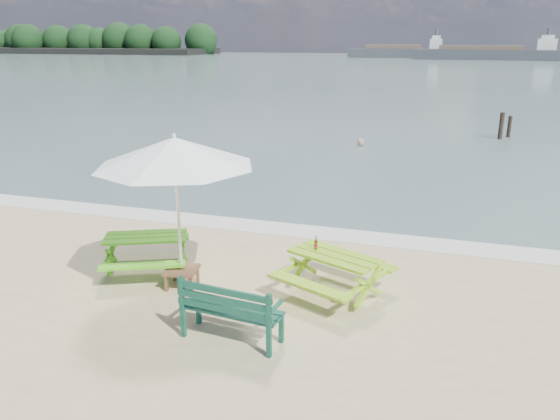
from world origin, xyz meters
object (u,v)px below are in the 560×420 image
(patio_umbrella, at_px, (175,152))
(swimmer, at_px, (360,158))
(side_table, at_px, (182,277))
(park_bench, at_px, (232,322))
(picnic_table_right, at_px, (334,275))
(picnic_table_left, at_px, (147,254))
(beer_bottle, at_px, (316,245))

(patio_umbrella, xyz_separation_m, swimmer, (0.84, 14.60, -3.02))
(side_table, bearing_deg, park_bench, -42.25)
(picnic_table_right, relative_size, side_table, 3.48)
(park_bench, bearing_deg, picnic_table_left, 143.74)
(picnic_table_left, height_order, beer_bottle, beer_bottle)
(patio_umbrella, bearing_deg, picnic_table_left, 155.75)
(park_bench, bearing_deg, picnic_table_right, 59.47)
(picnic_table_left, xyz_separation_m, patio_umbrella, (0.96, -0.43, 2.14))
(picnic_table_right, relative_size, patio_umbrella, 0.70)
(picnic_table_left, relative_size, picnic_table_right, 0.98)
(picnic_table_right, bearing_deg, patio_umbrella, -169.01)
(beer_bottle, bearing_deg, swimmer, 96.08)
(side_table, height_order, swimmer, side_table)
(picnic_table_right, bearing_deg, beer_bottle, 158.29)
(patio_umbrella, bearing_deg, beer_bottle, 16.23)
(picnic_table_left, distance_m, patio_umbrella, 2.39)
(picnic_table_left, height_order, park_bench, park_bench)
(park_bench, relative_size, swimmer, 0.94)
(park_bench, relative_size, beer_bottle, 6.51)
(picnic_table_right, distance_m, park_bench, 2.25)
(beer_bottle, bearing_deg, side_table, -163.77)
(picnic_table_left, bearing_deg, picnic_table_right, 1.44)
(picnic_table_left, xyz_separation_m, swimmer, (1.80, 14.17, -0.87))
(picnic_table_right, distance_m, beer_bottle, 0.62)
(picnic_table_right, xyz_separation_m, side_table, (-2.70, -0.52, -0.17))
(park_bench, xyz_separation_m, side_table, (-1.56, 1.41, -0.10))
(swimmer, bearing_deg, beer_bottle, -83.92)
(swimmer, bearing_deg, patio_umbrella, -93.27)
(picnic_table_left, relative_size, park_bench, 1.39)
(picnic_table_right, height_order, swimmer, picnic_table_right)
(picnic_table_left, bearing_deg, beer_bottle, 4.24)
(picnic_table_left, distance_m, beer_bottle, 3.32)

